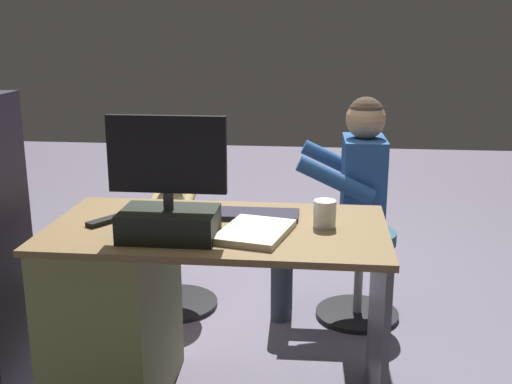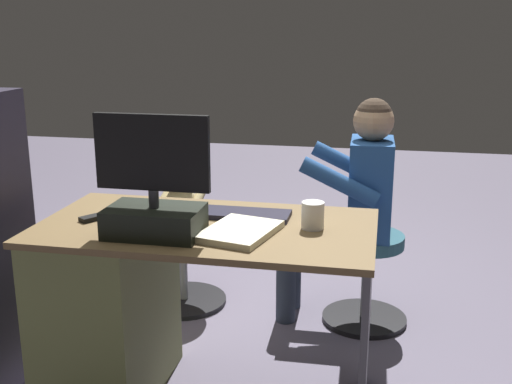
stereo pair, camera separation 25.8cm
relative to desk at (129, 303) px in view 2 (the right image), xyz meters
name	(u,v)px [view 2 (the right image)]	position (x,y,z in m)	size (l,w,h in m)	color
ground_plane	(235,348)	(-0.32, -0.43, -0.40)	(10.00, 10.00, 0.00)	#5E576A
desk	(129,303)	(0.00, 0.00, 0.00)	(1.25, 0.67, 0.74)	brown
monitor	(154,202)	(-0.18, 0.15, 0.47)	(0.41, 0.21, 0.43)	black
keyboard	(236,214)	(-0.41, -0.12, 0.36)	(0.42, 0.14, 0.02)	black
computer_mouse	(169,208)	(-0.14, -0.12, 0.37)	(0.06, 0.10, 0.04)	#1D2A2F
cup	(313,215)	(-0.72, -0.03, 0.40)	(0.08, 0.08, 0.10)	white
tv_remote	(99,216)	(0.10, 0.01, 0.36)	(0.04, 0.15, 0.02)	black
notebook_binder	(240,231)	(-0.47, 0.09, 0.36)	(0.22, 0.30, 0.02)	beige
office_chair_teddy	(183,256)	(0.06, -0.86, -0.13)	(0.45, 0.45, 0.46)	black
teddy_bear	(182,192)	(0.06, -0.87, 0.22)	(0.23, 0.23, 0.33)	tan
visitor_chair	(366,271)	(-0.90, -0.84, -0.12)	(0.43, 0.43, 0.46)	black
person	(351,193)	(-0.81, -0.84, 0.27)	(0.55, 0.48, 1.13)	#285392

